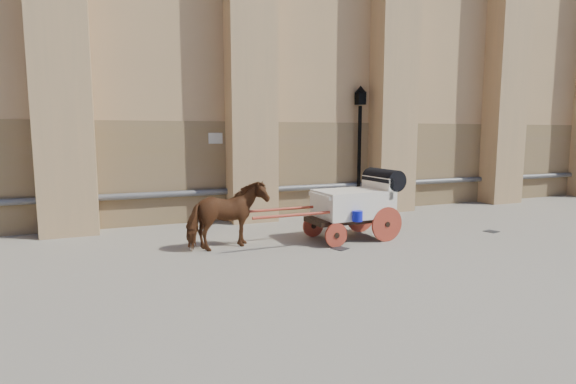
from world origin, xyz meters
name	(u,v)px	position (x,y,z in m)	size (l,w,h in m)	color
ground	(337,244)	(0.00, 0.00, 0.00)	(90.00, 90.00, 0.00)	slate
horse	(227,216)	(-2.54, 0.57, 0.78)	(0.84, 1.84, 1.55)	brown
carriage	(357,202)	(0.77, 0.38, 0.94)	(4.01, 1.45, 1.74)	black
street_lamp	(359,145)	(2.83, 3.78, 2.25)	(0.39, 0.39, 4.21)	black
drain_grate_near	(340,248)	(-0.15, -0.41, 0.01)	(0.32, 0.32, 0.01)	black
drain_grate_far	(491,231)	(4.54, -0.33, 0.01)	(0.32, 0.32, 0.01)	black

